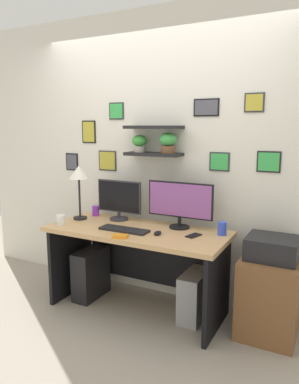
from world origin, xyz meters
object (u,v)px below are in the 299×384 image
(water_cup, at_px, (222,229))
(computer_mouse, at_px, (158,233))
(desk_lamp, at_px, (79,176))
(cell_phone, at_px, (194,236))
(monitor_left, at_px, (119,199))
(scissors_tray, at_px, (120,236))
(desk, at_px, (140,250))
(computer_tower_right, at_px, (195,295))
(computer_tower_left, at_px, (91,273))
(monitor_right, at_px, (180,203))
(drawer_cabinet, at_px, (269,296))
(pen_cup, at_px, (96,211))
(keyboard, at_px, (124,230))
(printer, at_px, (272,248))
(coffee_mug, at_px, (61,220))

(water_cup, bearing_deg, computer_mouse, -153.23)
(desk_lamp, xyz_separation_m, cell_phone, (1.18, -0.02, -0.41))
(monitor_left, xyz_separation_m, scissors_tray, (0.32, -0.50, -0.19))
(desk, bearing_deg, monitor_left, 152.60)
(monitor_left, xyz_separation_m, computer_tower_right, (0.83, -0.12, -0.74))
(computer_tower_left, distance_m, computer_tower_right, 1.04)
(monitor_right, bearing_deg, computer_mouse, -105.23)
(computer_tower_left, height_order, computer_tower_right, computer_tower_left)
(desk, relative_size, drawer_cabinet, 2.55)
(desk, height_order, pen_cup, pen_cup)
(cell_phone, height_order, pen_cup, pen_cup)
(keyboard, height_order, desk_lamp, desk_lamp)
(cell_phone, relative_size, printer, 0.37)
(pen_cup, distance_m, water_cup, 1.32)
(keyboard, bearing_deg, cell_phone, 12.28)
(scissors_tray, bearing_deg, desk, 90.86)
(coffee_mug, relative_size, computer_tower_left, 0.19)
(desk, height_order, computer_mouse, computer_mouse)
(scissors_tray, bearing_deg, pen_cup, 139.79)
(desk, relative_size, monitor_left, 3.44)
(keyboard, bearing_deg, monitor_right, 39.08)
(pen_cup, relative_size, printer, 0.26)
(scissors_tray, distance_m, drawer_cabinet, 1.27)
(printer, bearing_deg, desk_lamp, -177.32)
(desk_lamp, xyz_separation_m, computer_tower_left, (0.14, -0.04, -0.93))
(monitor_right, xyz_separation_m, coffee_mug, (-1.00, -0.41, -0.18))
(monitor_left, distance_m, keyboard, 0.44)
(keyboard, xyz_separation_m, pen_cup, (-0.54, 0.33, 0.04))
(coffee_mug, bearing_deg, desk_lamp, 85.34)
(pen_cup, distance_m, computer_tower_right, 1.28)
(computer_mouse, bearing_deg, keyboard, -174.76)
(scissors_tray, xyz_separation_m, drawer_cabinet, (1.11, 0.42, -0.45))
(computer_mouse, relative_size, pen_cup, 0.90)
(pen_cup, bearing_deg, desk_lamp, -106.61)
(keyboard, xyz_separation_m, cell_phone, (0.59, 0.13, -0.01))
(computer_mouse, bearing_deg, pen_cup, 160.17)
(cell_phone, height_order, scissors_tray, scissors_tray)
(drawer_cabinet, bearing_deg, scissors_tray, -159.31)
(water_cup, bearing_deg, pen_cup, 177.18)
(desk_lamp, bearing_deg, pen_cup, 73.39)
(monitor_left, bearing_deg, coffee_mug, -131.80)
(water_cup, distance_m, computer_tower_left, 1.36)
(coffee_mug, relative_size, pen_cup, 0.90)
(monitor_right, height_order, water_cup, monitor_right)
(cell_phone, relative_size, drawer_cabinet, 0.22)
(coffee_mug, distance_m, printer, 1.83)
(desk, relative_size, computer_tower_left, 3.40)
(printer, bearing_deg, computer_tower_left, -175.57)
(monitor_right, bearing_deg, coffee_mug, -157.55)
(cell_phone, bearing_deg, keyboard, -151.69)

